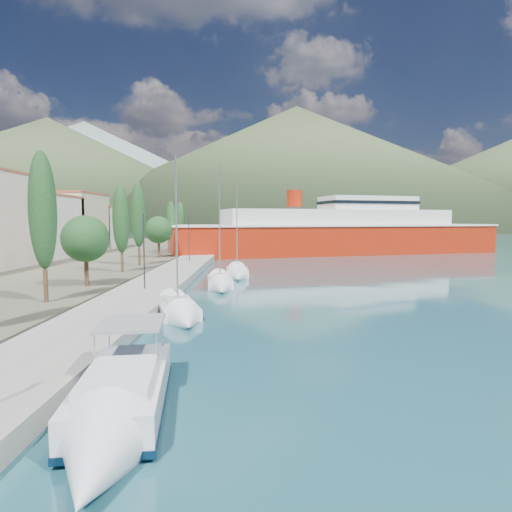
{
  "coord_description": "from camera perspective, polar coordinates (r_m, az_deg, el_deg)",
  "views": [
    {
      "loc": [
        -0.1,
        -19.55,
        6.35
      ],
      "look_at": [
        0.0,
        14.0,
        3.5
      ],
      "focal_mm": 30.0,
      "sensor_mm": 36.0,
      "label": 1
    }
  ],
  "objects": [
    {
      "name": "hills_far",
      "position": [
        657.02,
        12.24,
        10.95
      ],
      "size": [
        1480.0,
        900.0,
        180.0
      ],
      "color": "gray",
      "rests_on": "ground"
    },
    {
      "name": "sailboat_near",
      "position": [
        27.89,
        -9.95,
        -7.72
      ],
      "size": [
        4.75,
        8.41,
        11.58
      ],
      "color": "silver",
      "rests_on": "ground"
    },
    {
      "name": "sailboat_far",
      "position": [
        47.05,
        -2.49,
        -2.51
      ],
      "size": [
        2.92,
        7.92,
        11.46
      ],
      "color": "silver",
      "rests_on": "ground"
    },
    {
      "name": "ferry",
      "position": [
        81.99,
        10.88,
        2.95
      ],
      "size": [
        63.26,
        29.45,
        12.32
      ],
      "color": "#9F1D09",
      "rests_on": "ground"
    },
    {
      "name": "town_buildings",
      "position": [
        64.85,
        -29.7,
        3.53
      ],
      "size": [
        9.2,
        69.2,
        11.3
      ],
      "color": "beige",
      "rests_on": "land_strip"
    },
    {
      "name": "quay",
      "position": [
        46.79,
        -11.15,
        -2.54
      ],
      "size": [
        5.0,
        88.0,
        0.8
      ],
      "primitive_type": "cube",
      "color": "gray",
      "rests_on": "ground"
    },
    {
      "name": "tree_row",
      "position": [
        52.05,
        -16.21,
        4.01
      ],
      "size": [
        4.05,
        63.4,
        10.32
      ],
      "color": "#47301E",
      "rests_on": "land_strip"
    },
    {
      "name": "hills_near",
      "position": [
        406.41,
        14.06,
        10.76
      ],
      "size": [
        1010.0,
        520.0,
        115.0
      ],
      "color": "#3E4E2F",
      "rests_on": "ground"
    },
    {
      "name": "ground",
      "position": [
        139.69,
        -0.13,
        2.25
      ],
      "size": [
        1400.0,
        1400.0,
        0.0
      ],
      "primitive_type": "plane",
      "color": "#1F4F5C"
    },
    {
      "name": "lamp_posts",
      "position": [
        35.19,
        -14.82,
        1.0
      ],
      "size": [
        0.15,
        48.56,
        6.06
      ],
      "color": "#2D2D33",
      "rests_on": "quay"
    },
    {
      "name": "sailboat_mid",
      "position": [
        39.74,
        -4.73,
        -3.91
      ],
      "size": [
        3.35,
        9.05,
        12.72
      ],
      "color": "silver",
      "rests_on": "ground"
    },
    {
      "name": "motor_cruiser",
      "position": [
        14.1,
        -18.24,
        -19.68
      ],
      "size": [
        3.81,
        9.35,
        3.35
      ],
      "color": "black",
      "rests_on": "ground"
    }
  ]
}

